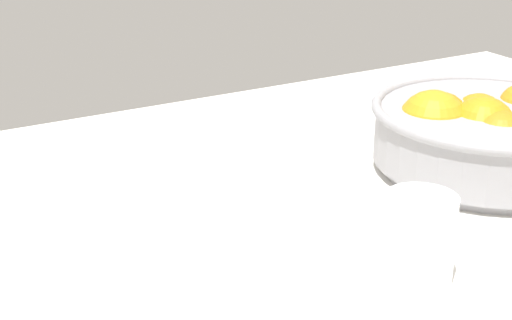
# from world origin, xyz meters

# --- Properties ---
(ground_plane) EXTENTS (1.46, 0.94, 0.03)m
(ground_plane) POSITION_xyz_m (0.00, 0.00, -0.01)
(ground_plane) COLOR white
(fruit_bowl) EXTENTS (0.28, 0.28, 0.10)m
(fruit_bowl) POSITION_xyz_m (0.30, 0.04, 0.05)
(fruit_bowl) COLOR #99999E
(fruit_bowl) RESTS_ON ground_plane
(juice_glass) EXTENTS (0.06, 0.06, 0.09)m
(juice_glass) POSITION_xyz_m (0.05, -0.12, 0.04)
(juice_glass) COLOR white
(juice_glass) RESTS_ON ground_plane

